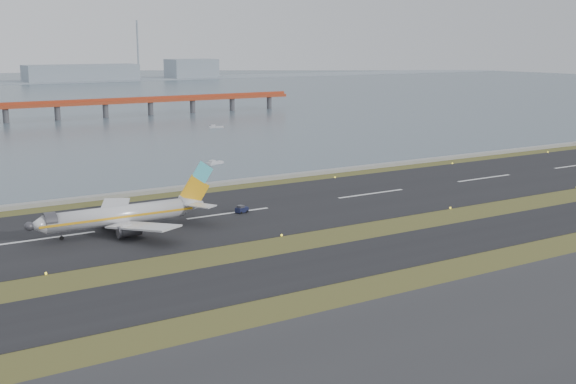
# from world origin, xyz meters

# --- Properties ---
(ground) EXTENTS (1000.00, 1000.00, 0.00)m
(ground) POSITION_xyz_m (0.00, 0.00, 0.00)
(ground) COLOR #354418
(ground) RESTS_ON ground
(apron_strip) EXTENTS (1000.00, 50.00, 0.10)m
(apron_strip) POSITION_xyz_m (0.00, -55.00, 0.05)
(apron_strip) COLOR #2C2D2F
(apron_strip) RESTS_ON ground
(taxiway_strip) EXTENTS (1000.00, 18.00, 0.10)m
(taxiway_strip) POSITION_xyz_m (0.00, -12.00, 0.05)
(taxiway_strip) COLOR black
(taxiway_strip) RESTS_ON ground
(runway_strip) EXTENTS (1000.00, 45.00, 0.10)m
(runway_strip) POSITION_xyz_m (0.00, 30.00, 0.05)
(runway_strip) COLOR black
(runway_strip) RESTS_ON ground
(seawall) EXTENTS (1000.00, 2.50, 1.00)m
(seawall) POSITION_xyz_m (0.00, 60.00, 0.50)
(seawall) COLOR #969691
(seawall) RESTS_ON ground
(red_pier) EXTENTS (260.00, 5.00, 10.20)m
(red_pier) POSITION_xyz_m (20.00, 250.00, 7.28)
(red_pier) COLOR #9E371B
(red_pier) RESTS_ON ground
(airliner) EXTENTS (38.52, 32.89, 12.80)m
(airliner) POSITION_xyz_m (-24.69, 27.34, 3.46)
(airliner) COLOR silver
(airliner) RESTS_ON ground
(pushback_tug) EXTENTS (3.12, 2.30, 1.79)m
(pushback_tug) POSITION_xyz_m (2.73, 28.97, 0.87)
(pushback_tug) COLOR #131734
(pushback_tug) RESTS_ON ground
(workboat_near) EXTENTS (6.30, 3.89, 1.46)m
(workboat_near) POSITION_xyz_m (26.86, 91.37, 0.46)
(workboat_near) COLOR silver
(workboat_near) RESTS_ON ground
(workboat_far) EXTENTS (6.51, 4.12, 1.51)m
(workboat_far) POSITION_xyz_m (70.71, 179.11, 0.48)
(workboat_far) COLOR silver
(workboat_far) RESTS_ON ground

